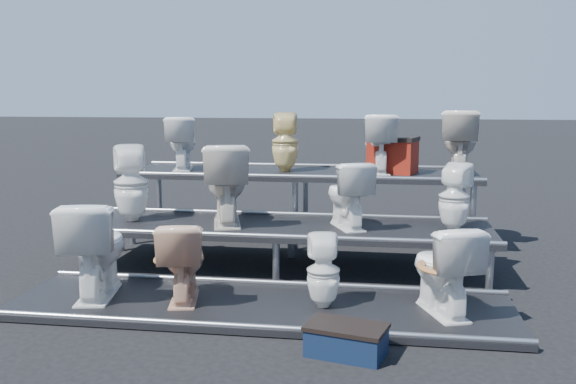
# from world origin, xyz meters

# --- Properties ---
(ground) EXTENTS (80.00, 80.00, 0.00)m
(ground) POSITION_xyz_m (0.00, 0.00, 0.00)
(ground) COLOR black
(ground) RESTS_ON ground
(tier_front) EXTENTS (4.20, 1.20, 0.06)m
(tier_front) POSITION_xyz_m (0.00, -1.30, 0.03)
(tier_front) COLOR black
(tier_front) RESTS_ON ground
(tier_mid) EXTENTS (4.20, 1.20, 0.46)m
(tier_mid) POSITION_xyz_m (0.00, 0.00, 0.23)
(tier_mid) COLOR black
(tier_mid) RESTS_ON ground
(tier_back) EXTENTS (4.20, 1.20, 0.86)m
(tier_back) POSITION_xyz_m (0.00, 1.30, 0.43)
(tier_back) COLOR black
(tier_back) RESTS_ON ground
(toilet_0) EXTENTS (0.62, 0.90, 0.85)m
(toilet_0) POSITION_xyz_m (-1.43, -1.30, 0.48)
(toilet_0) COLOR white
(toilet_0) RESTS_ON tier_front
(toilet_1) EXTENTS (0.52, 0.74, 0.69)m
(toilet_1) POSITION_xyz_m (-0.66, -1.30, 0.40)
(toilet_1) COLOR #DFAC88
(toilet_1) RESTS_ON tier_front
(toilet_2) EXTENTS (0.31, 0.32, 0.60)m
(toilet_2) POSITION_xyz_m (0.53, -1.30, 0.36)
(toilet_2) COLOR white
(toilet_2) RESTS_ON tier_front
(toilet_3) EXTENTS (0.63, 0.81, 0.73)m
(toilet_3) POSITION_xyz_m (1.49, -1.30, 0.42)
(toilet_3) COLOR white
(toilet_3) RESTS_ON tier_front
(toilet_4) EXTENTS (0.48, 0.49, 0.80)m
(toilet_4) POSITION_xyz_m (-1.63, 0.00, 0.86)
(toilet_4) COLOR white
(toilet_4) RESTS_ON tier_mid
(toilet_5) EXTENTS (0.67, 0.91, 0.84)m
(toilet_5) POSITION_xyz_m (-0.61, 0.00, 0.88)
(toilet_5) COLOR beige
(toilet_5) RESTS_ON tier_mid
(toilet_6) EXTENTS (0.61, 0.76, 0.67)m
(toilet_6) POSITION_xyz_m (0.64, 0.00, 0.80)
(toilet_6) COLOR white
(toilet_6) RESTS_ON tier_mid
(toilet_7) EXTENTS (0.40, 0.40, 0.67)m
(toilet_7) POSITION_xyz_m (1.69, 0.00, 0.79)
(toilet_7) COLOR white
(toilet_7) RESTS_ON tier_mid
(toilet_8) EXTENTS (0.50, 0.71, 0.66)m
(toilet_8) POSITION_xyz_m (-1.49, 1.30, 1.19)
(toilet_8) COLOR white
(toilet_8) RESTS_ON tier_back
(toilet_9) EXTENTS (0.37, 0.37, 0.71)m
(toilet_9) POSITION_xyz_m (-0.19, 1.30, 1.22)
(toilet_9) COLOR #EAD48B
(toilet_9) RESTS_ON tier_back
(toilet_10) EXTENTS (0.45, 0.72, 0.70)m
(toilet_10) POSITION_xyz_m (0.94, 1.30, 1.21)
(toilet_10) COLOR white
(toilet_10) RESTS_ON tier_back
(toilet_11) EXTENTS (0.49, 0.78, 0.75)m
(toilet_11) POSITION_xyz_m (1.86, 1.30, 1.24)
(toilet_11) COLOR beige
(toilet_11) RESTS_ON tier_back
(red_crate) EXTENTS (0.62, 0.55, 0.38)m
(red_crate) POSITION_xyz_m (1.10, 1.34, 1.05)
(red_crate) COLOR maroon
(red_crate) RESTS_ON tier_back
(step_stool) EXTENTS (0.59, 0.44, 0.19)m
(step_stool) POSITION_xyz_m (0.77, -2.12, 0.09)
(step_stool) COLOR black
(step_stool) RESTS_ON ground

